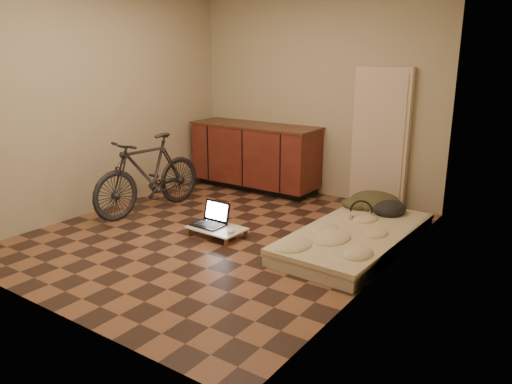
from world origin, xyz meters
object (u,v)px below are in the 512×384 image
Objects in this scene: bicycle at (148,170)px; lap_desk at (217,228)px; futon at (355,238)px; laptop at (211,220)px.

bicycle is 2.65× the size of lap_desk.
futon is (2.50, 0.39, -0.43)m from bicycle.
lap_desk is (1.20, -0.19, -0.43)m from bicycle.
laptop is (1.09, -0.15, -0.36)m from bicycle.
laptop reaches higher than lap_desk.
futon is at bearing 21.82° from laptop.
futon is 1.51m from laptop.
futon is 1.43m from lap_desk.
bicycle is 2.57m from futon.
futon is at bearing 14.12° from bicycle.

